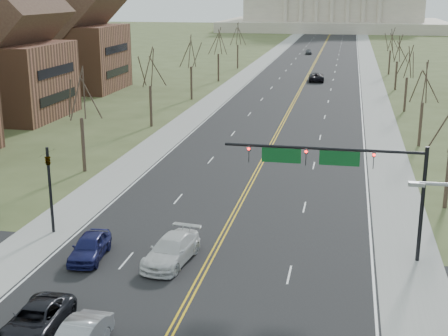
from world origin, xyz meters
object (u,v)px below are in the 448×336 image
at_px(car_far_nb, 316,77).
at_px(car_far_sb, 309,52).
at_px(signal_mast, 338,166).
at_px(signal_left, 49,180).
at_px(car_sb_outer_lead, 36,320).
at_px(car_sb_outer_second, 90,247).
at_px(car_sb_inner_second, 171,250).

distance_m(car_far_nb, car_far_sb, 50.26).
relative_size(signal_mast, car_far_nb, 2.11).
xyz_separation_m(signal_left, car_far_sb, (8.75, 128.08, -3.04)).
bearing_deg(car_sb_outer_lead, signal_mast, 41.00).
bearing_deg(car_sb_outer_second, car_sb_inner_second, -0.76).
height_order(car_far_nb, car_far_sb, car_far_nb).
distance_m(signal_mast, signal_left, 19.06).
distance_m(signal_left, car_far_sb, 128.41).
xyz_separation_m(signal_left, car_sb_inner_second, (9.30, -3.15, -2.91)).
bearing_deg(car_far_nb, car_sb_outer_lead, 80.47).
height_order(signal_left, car_sb_outer_second, signal_left).
distance_m(car_sb_outer_lead, car_far_sb, 140.46).
xyz_separation_m(signal_mast, car_sb_inner_second, (-9.65, -3.15, -4.96)).
distance_m(signal_left, car_sb_outer_lead, 13.70).
height_order(car_sb_outer_lead, car_sb_outer_second, car_sb_outer_second).
relative_size(car_sb_outer_second, car_far_nb, 0.79).
relative_size(car_far_nb, car_far_sb, 1.47).
height_order(car_sb_outer_lead, car_far_sb, car_sb_outer_lead).
bearing_deg(car_far_nb, signal_mast, 89.73).
bearing_deg(car_far_sb, car_sb_outer_lead, -95.63).
xyz_separation_m(car_sb_inner_second, car_far_sb, (-0.55, 131.23, -0.13)).
distance_m(signal_mast, car_sb_inner_second, 11.30).
bearing_deg(signal_mast, car_sb_outer_second, -166.32).
bearing_deg(car_far_nb, car_far_sb, -88.84).
relative_size(car_sb_outer_lead, car_far_sb, 1.29).
bearing_deg(car_sb_outer_lead, signal_left, 111.91).
xyz_separation_m(signal_left, car_far_nb, (13.50, 78.04, -2.91)).
height_order(signal_mast, car_sb_inner_second, signal_mast).
bearing_deg(car_sb_outer_lead, car_sb_outer_second, 95.42).
bearing_deg(car_far_nb, car_sb_inner_second, 82.78).
relative_size(signal_mast, car_sb_outer_second, 2.68).
xyz_separation_m(car_sb_outer_lead, car_far_nb, (8.33, 90.38, 0.10)).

